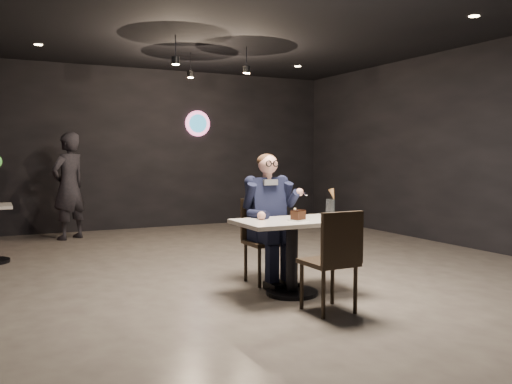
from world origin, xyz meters
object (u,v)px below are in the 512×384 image
chair_far (266,241)px  chair_near (328,260)px  main_table (292,257)px  seated_man (267,217)px  sundae_glass (330,209)px  passerby (69,186)px

chair_far → chair_near: same height
main_table → chair_far: bearing=90.0°
seated_man → main_table: bearing=-90.0°
chair_far → chair_near: size_ratio=1.00×
chair_far → sundae_glass: size_ratio=4.72×
main_table → sundae_glass: bearing=-11.4°
chair_far → passerby: size_ratio=0.52×
chair_near → seated_man: (0.00, 1.19, 0.26)m
passerby → chair_far: bearing=75.0°
seated_man → chair_near: bearing=-90.0°
chair_far → sundae_glass: (0.40, -0.63, 0.39)m
main_table → sundae_glass: 0.62m
chair_far → chair_near: bearing=-90.0°
chair_far → passerby: (-1.51, 4.14, 0.42)m
chair_near → passerby: (-1.51, 5.34, 0.42)m
main_table → seated_man: size_ratio=0.76×
chair_far → seated_man: (0.00, 0.00, 0.26)m
passerby → seated_man: bearing=75.0°
main_table → chair_near: 0.65m
chair_near → sundae_glass: bearing=53.3°
chair_near → main_table: bearing=88.5°
main_table → seated_man: (0.00, 0.55, 0.34)m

